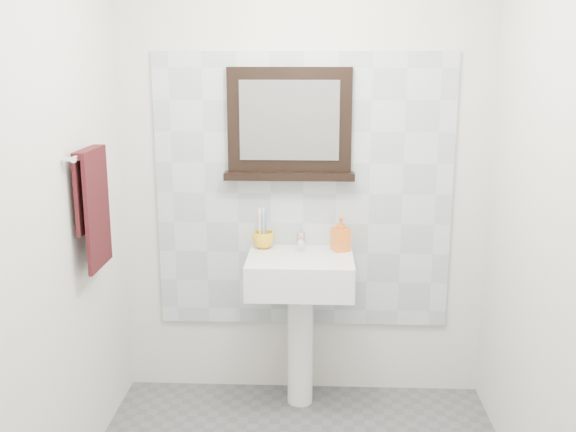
% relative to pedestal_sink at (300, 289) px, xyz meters
% --- Properties ---
extents(back_wall, '(2.00, 0.01, 2.50)m').
position_rel_pedestal_sink_xyz_m(back_wall, '(0.01, 0.23, 0.57)').
color(back_wall, silver).
rests_on(back_wall, ground).
extents(front_wall, '(2.00, 0.01, 2.50)m').
position_rel_pedestal_sink_xyz_m(front_wall, '(0.01, -1.97, 0.57)').
color(front_wall, silver).
rests_on(front_wall, ground).
extents(left_wall, '(0.01, 2.20, 2.50)m').
position_rel_pedestal_sink_xyz_m(left_wall, '(-0.99, -0.87, 0.57)').
color(left_wall, silver).
rests_on(left_wall, ground).
extents(right_wall, '(0.01, 2.20, 2.50)m').
position_rel_pedestal_sink_xyz_m(right_wall, '(1.01, -0.87, 0.57)').
color(right_wall, silver).
rests_on(right_wall, ground).
extents(splashback, '(1.60, 0.02, 1.50)m').
position_rel_pedestal_sink_xyz_m(splashback, '(0.01, 0.21, 0.47)').
color(splashback, '#B5BFC4').
rests_on(splashback, back_wall).
extents(pedestal_sink, '(0.55, 0.44, 0.96)m').
position_rel_pedestal_sink_xyz_m(pedestal_sink, '(0.00, 0.00, 0.00)').
color(pedestal_sink, white).
rests_on(pedestal_sink, ground).
extents(toothbrush_cup, '(0.15, 0.15, 0.09)m').
position_rel_pedestal_sink_xyz_m(toothbrush_cup, '(-0.20, 0.14, 0.23)').
color(toothbrush_cup, yellow).
rests_on(toothbrush_cup, pedestal_sink).
extents(toothbrushes, '(0.05, 0.04, 0.21)m').
position_rel_pedestal_sink_xyz_m(toothbrushes, '(-0.20, 0.14, 0.31)').
color(toothbrushes, white).
rests_on(toothbrushes, toothbrush_cup).
extents(soap_dispenser, '(0.11, 0.11, 0.18)m').
position_rel_pedestal_sink_xyz_m(soap_dispenser, '(0.21, 0.11, 0.28)').
color(soap_dispenser, '#E7471B').
rests_on(soap_dispenser, pedestal_sink).
extents(framed_mirror, '(0.69, 0.11, 0.59)m').
position_rel_pedestal_sink_xyz_m(framed_mirror, '(-0.06, 0.19, 0.84)').
color(framed_mirror, black).
rests_on(framed_mirror, back_wall).
extents(towel_bar, '(0.07, 0.40, 0.03)m').
position_rel_pedestal_sink_xyz_m(towel_bar, '(-0.94, -0.42, 0.78)').
color(towel_bar, silver).
rests_on(towel_bar, left_wall).
extents(hand_towel, '(0.06, 0.30, 0.55)m').
position_rel_pedestal_sink_xyz_m(hand_towel, '(-0.93, -0.42, 0.57)').
color(hand_towel, black).
rests_on(hand_towel, towel_bar).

